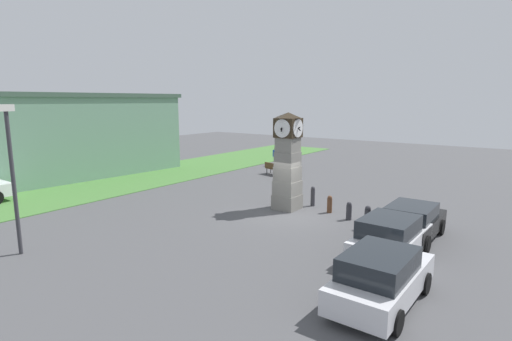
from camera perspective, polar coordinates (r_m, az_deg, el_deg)
ground_plane at (r=19.99m, az=4.68°, el=-6.27°), size 75.21×75.21×0.00m
clock_tower at (r=20.51m, az=4.54°, el=1.12°), size 1.39×1.46×5.00m
bollard_near_tower at (r=21.58m, az=8.12°, el=-3.63°), size 0.23×0.23×1.07m
bollard_mid_row at (r=20.47m, az=10.47°, el=-4.72°), size 0.26×0.26×0.88m
bollard_far_row at (r=19.47m, az=13.14°, el=-5.61°), size 0.26×0.26×0.87m
bollard_end_row at (r=18.29m, az=15.64°, el=-6.44°), size 0.27×0.27×1.05m
car_navy_sedan at (r=11.87m, az=17.44°, el=-14.32°), size 4.22×1.95×1.58m
car_near_tower at (r=15.12m, az=18.64°, el=-9.06°), size 4.01×2.03×1.57m
car_by_building at (r=17.50m, az=21.42°, el=-6.77°), size 4.02×1.93×1.47m
bench at (r=30.34m, az=2.51°, el=0.39°), size 0.92×1.68×0.90m
pedestrian_near_bench at (r=34.59m, az=2.77°, el=2.20°), size 0.44×0.32×1.58m
street_lamp_far_side at (r=16.64m, az=-31.50°, el=0.27°), size 0.50×0.24×5.46m
warehouse_blue_far at (r=33.50m, az=-26.92°, el=4.59°), size 17.81×10.22×6.09m
grass_verge_far at (r=31.28m, az=-14.20°, el=-0.56°), size 45.13×7.43×0.04m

